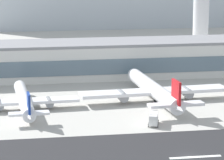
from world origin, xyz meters
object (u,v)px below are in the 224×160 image
(terminal_building, at_px, (77,60))
(service_box_truck_1, at_px, (153,118))
(airliner_navy_tail_gate_1, at_px, (24,101))
(airliner_red_tail_gate_2, at_px, (155,91))
(control_tower, at_px, (201,5))

(terminal_building, xyz_separation_m, service_box_truck_1, (13.60, -64.28, -4.71))
(airliner_navy_tail_gate_1, relative_size, airliner_red_tail_gate_2, 0.81)
(airliner_navy_tail_gate_1, height_order, airliner_red_tail_gate_2, airliner_red_tail_gate_2)
(terminal_building, bearing_deg, service_box_truck_1, -78.05)
(airliner_navy_tail_gate_1, bearing_deg, terminal_building, -27.92)
(service_box_truck_1, bearing_deg, control_tower, 171.01)
(airliner_red_tail_gate_2, relative_size, service_box_truck_1, 7.99)
(airliner_red_tail_gate_2, bearing_deg, service_box_truck_1, 161.29)
(control_tower, bearing_deg, terminal_building, -152.10)
(airliner_red_tail_gate_2, height_order, service_box_truck_1, airliner_red_tail_gate_2)
(terminal_building, height_order, control_tower, control_tower)
(airliner_navy_tail_gate_1, bearing_deg, service_box_truck_1, -124.69)
(terminal_building, bearing_deg, airliner_navy_tail_gate_1, -114.50)
(airliner_red_tail_gate_2, bearing_deg, terminal_building, 21.82)
(airliner_red_tail_gate_2, xyz_separation_m, service_box_truck_1, (-6.16, -24.03, -1.62))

